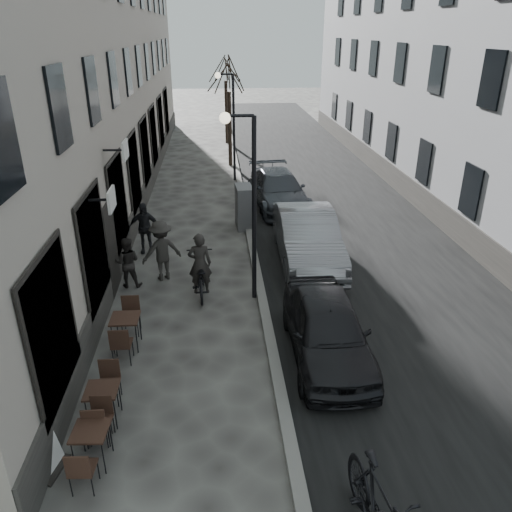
{
  "coord_description": "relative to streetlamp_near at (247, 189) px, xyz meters",
  "views": [
    {
      "loc": [
        -0.99,
        -6.28,
        6.91
      ],
      "look_at": [
        -0.05,
        4.85,
        1.8
      ],
      "focal_mm": 35.0,
      "sensor_mm": 36.0,
      "label": 1
    }
  ],
  "objects": [
    {
      "name": "bistro_set_a",
      "position": [
        -3.08,
        -5.64,
        -2.72
      ],
      "size": [
        0.63,
        1.48,
        0.86
      ],
      "rotation": [
        0.0,
        0.0,
        -0.07
      ],
      "color": "#311E16",
      "rests_on": "ground"
    },
    {
      "name": "pedestrian_mid",
      "position": [
        -2.47,
        1.39,
        -2.24
      ],
      "size": [
        1.37,
        1.1,
        1.85
      ],
      "primitive_type": "imported",
      "rotation": [
        0.0,
        0.0,
        3.54
      ],
      "color": "#2C2A27",
      "rests_on": "ground"
    },
    {
      "name": "bicycle",
      "position": [
        -1.33,
        0.43,
        -2.61
      ],
      "size": [
        0.79,
        2.12,
        1.11
      ],
      "primitive_type": "imported",
      "rotation": [
        0.0,
        0.0,
        3.17
      ],
      "color": "black",
      "rests_on": "ground"
    },
    {
      "name": "tree_far",
      "position": [
        0.07,
        21.0,
        1.5
      ],
      "size": [
        2.4,
        2.4,
        5.7
      ],
      "color": "black",
      "rests_on": "ground"
    },
    {
      "name": "kerb",
      "position": [
        0.37,
        10.0,
        -3.1
      ],
      "size": [
        0.25,
        60.0,
        0.12
      ],
      "primitive_type": "cube",
      "color": "slate",
      "rests_on": "ground"
    },
    {
      "name": "utility_cabinet",
      "position": [
        0.23,
        5.47,
        -2.35
      ],
      "size": [
        0.66,
        1.11,
        1.61
      ],
      "primitive_type": "cube",
      "rotation": [
        0.0,
        0.0,
        0.06
      ],
      "color": "#59585B",
      "rests_on": "ground"
    },
    {
      "name": "sign_board",
      "position": [
        -3.85,
        -5.75,
        -2.69
      ],
      "size": [
        0.55,
        0.74,
        1.17
      ],
      "rotation": [
        0.0,
        0.0,
        -0.25
      ],
      "color": "black",
      "rests_on": "ground"
    },
    {
      "name": "streetlamp_far",
      "position": [
        0.0,
        12.0,
        0.0
      ],
      "size": [
        0.9,
        0.28,
        5.09
      ],
      "color": "black",
      "rests_on": "ground"
    },
    {
      "name": "bistro_set_c",
      "position": [
        -3.02,
        -2.14,
        -2.67
      ],
      "size": [
        0.66,
        1.61,
        0.95
      ],
      "rotation": [
        0.0,
        0.0,
        -0.02
      ],
      "color": "#311E16",
      "rests_on": "ground"
    },
    {
      "name": "pedestrian_far",
      "position": [
        -3.22,
        3.43,
        -2.29
      ],
      "size": [
        1.03,
        0.45,
        1.74
      ],
      "primitive_type": "imported",
      "rotation": [
        0.0,
        0.0,
        0.02
      ],
      "color": "black",
      "rests_on": "ground"
    },
    {
      "name": "building_right",
      "position": [
        9.67,
        10.5,
        4.84
      ],
      "size": [
        4.0,
        35.0,
        16.0
      ],
      "primitive_type": "cube",
      "color": "gray",
      "rests_on": "ground"
    },
    {
      "name": "pedestrian_near",
      "position": [
        -3.43,
        1.0,
        -2.41
      ],
      "size": [
        0.76,
        0.6,
        1.51
      ],
      "primitive_type": "imported",
      "rotation": [
        0.0,
        0.0,
        3.1
      ],
      "color": "black",
      "rests_on": "ground"
    },
    {
      "name": "ground",
      "position": [
        0.17,
        -6.0,
        -3.16
      ],
      "size": [
        120.0,
        120.0,
        0.0
      ],
      "primitive_type": "plane",
      "color": "#3A3734",
      "rests_on": "ground"
    },
    {
      "name": "road",
      "position": [
        4.02,
        10.0,
        -3.16
      ],
      "size": [
        7.3,
        60.0,
        0.0
      ],
      "primitive_type": "cube",
      "color": "black",
      "rests_on": "ground"
    },
    {
      "name": "streetlamp_near",
      "position": [
        0.0,
        0.0,
        0.0
      ],
      "size": [
        0.9,
        0.28,
        5.09
      ],
      "color": "black",
      "rests_on": "ground"
    },
    {
      "name": "bistro_set_b",
      "position": [
        -3.08,
        -4.61,
        -2.7
      ],
      "size": [
        0.62,
        1.5,
        0.89
      ],
      "rotation": [
        0.0,
        0.0,
        -0.01
      ],
      "color": "#311E16",
      "rests_on": "ground"
    },
    {
      "name": "car_mid",
      "position": [
        2.05,
        2.27,
        -2.33
      ],
      "size": [
        1.86,
        5.1,
        1.67
      ],
      "primitive_type": "imported",
      "rotation": [
        0.0,
        0.0,
        -0.02
      ],
      "color": "gray",
      "rests_on": "ground"
    },
    {
      "name": "cyclist_rider",
      "position": [
        -1.33,
        0.43,
        -2.26
      ],
      "size": [
        0.67,
        0.45,
        1.81
      ],
      "primitive_type": "imported",
      "rotation": [
        0.0,
        0.0,
        3.17
      ],
      "color": "black",
      "rests_on": "ground"
    },
    {
      "name": "moped",
      "position": [
        1.32,
        -7.5,
        -2.48
      ],
      "size": [
        0.86,
        2.3,
        1.35
      ],
      "primitive_type": "imported",
      "rotation": [
        0.0,
        0.0,
        0.1
      ],
      "color": "black",
      "rests_on": "ground"
    },
    {
      "name": "car_far",
      "position": [
        1.82,
        7.81,
        -2.43
      ],
      "size": [
        2.48,
        5.17,
        1.45
      ],
      "primitive_type": "imported",
      "rotation": [
        0.0,
        0.0,
        0.09
      ],
      "color": "#393E44",
      "rests_on": "ground"
    },
    {
      "name": "car_near",
      "position": [
        1.59,
        -2.88,
        -2.44
      ],
      "size": [
        1.77,
        4.26,
        1.44
      ],
      "primitive_type": "imported",
      "rotation": [
        0.0,
        0.0,
        -0.02
      ],
      "color": "black",
      "rests_on": "ground"
    },
    {
      "name": "tree_near",
      "position": [
        0.07,
        15.0,
        1.5
      ],
      "size": [
        2.4,
        2.4,
        5.7
      ],
      "color": "black",
      "rests_on": "ground"
    }
  ]
}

